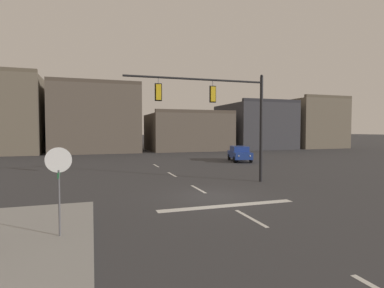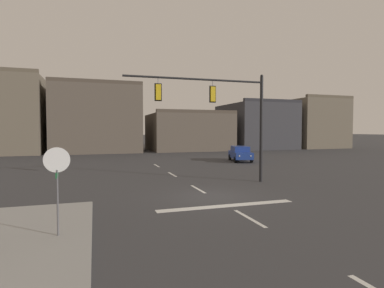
{
  "view_description": "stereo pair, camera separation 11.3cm",
  "coord_description": "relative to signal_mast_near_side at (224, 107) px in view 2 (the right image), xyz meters",
  "views": [
    {
      "loc": [
        -5.68,
        -14.19,
        3.35
      ],
      "look_at": [
        0.53,
        4.75,
        2.43
      ],
      "focal_mm": 28.57,
      "sensor_mm": 36.0,
      "label": 1
    },
    {
      "loc": [
        -5.57,
        -14.23,
        3.35
      ],
      "look_at": [
        0.53,
        4.75,
        2.43
      ],
      "focal_mm": 28.57,
      "sensor_mm": 36.0,
      "label": 2
    }
  ],
  "objects": [
    {
      "name": "ground_plane",
      "position": [
        -2.1,
        -3.19,
        -4.76
      ],
      "size": [
        400.0,
        400.0,
        0.0
      ],
      "primitive_type": "plane",
      "color": "#353538"
    },
    {
      "name": "sidewalk_near_corner",
      "position": [
        -10.28,
        -7.19,
        -4.68
      ],
      "size": [
        5.0,
        8.0,
        0.15
      ],
      "primitive_type": "cube",
      "color": "gray",
      "rests_on": "ground"
    },
    {
      "name": "stop_bar_paint",
      "position": [
        -2.1,
        -5.19,
        -4.75
      ],
      "size": [
        6.4,
        0.5,
        0.01
      ],
      "primitive_type": "cube",
      "color": "silver",
      "rests_on": "ground"
    },
    {
      "name": "lane_centreline",
      "position": [
        -2.1,
        -1.19,
        -4.75
      ],
      "size": [
        0.16,
        26.4,
        0.01
      ],
      "color": "silver",
      "rests_on": "ground"
    },
    {
      "name": "signal_mast_near_side",
      "position": [
        0.0,
        0.0,
        0.0
      ],
      "size": [
        8.82,
        0.45,
        6.89
      ],
      "color": "black",
      "rests_on": "ground"
    },
    {
      "name": "stop_sign",
      "position": [
        -8.74,
        -7.48,
        -2.61
      ],
      "size": [
        0.76,
        0.64,
        2.83
      ],
      "color": "#56565B",
      "rests_on": "ground"
    },
    {
      "name": "car_lot_nearside",
      "position": [
        7.22,
        12.01,
        -3.9
      ],
      "size": [
        2.83,
        4.71,
        1.61
      ],
      "color": "navy",
      "rests_on": "ground"
    },
    {
      "name": "building_row",
      "position": [
        6.35,
        32.55,
        -0.3
      ],
      "size": [
        59.9,
        13.48,
        11.22
      ],
      "color": "#665B4C",
      "rests_on": "ground"
    }
  ]
}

